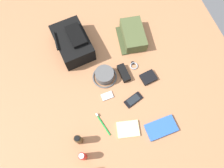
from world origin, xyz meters
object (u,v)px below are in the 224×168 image
at_px(bucket_hat, 105,75).
at_px(toothbrush, 102,123).
at_px(cologne_bottle, 79,140).
at_px(cell_phone, 133,100).
at_px(paperback_novel, 161,128).
at_px(wallet, 148,77).
at_px(sunglasses_case, 124,73).
at_px(toiletry_pouch, 133,35).
at_px(sunscreen_spray, 83,156).
at_px(backpack, 73,43).
at_px(wristwatch, 134,65).
at_px(notepad, 128,129).
at_px(media_player, 107,96).

distance_m(bucket_hat, toothbrush, 0.35).
bearing_deg(cologne_bottle, cell_phone, -69.91).
bearing_deg(paperback_novel, bucket_hat, 28.04).
xyz_separation_m(wallet, sunglasses_case, (0.09, 0.17, 0.01)).
bearing_deg(toiletry_pouch, sunscreen_spray, 141.45).
distance_m(cologne_bottle, wallet, 0.67).
relative_size(backpack, toothbrush, 2.17).
bearing_deg(bucket_hat, cologne_bottle, 143.44).
xyz_separation_m(paperback_novel, cell_phone, (0.25, 0.11, -0.00)).
bearing_deg(backpack, wallet, -132.43).
bearing_deg(paperback_novel, toothbrush, 67.42).
relative_size(toiletry_pouch, toothbrush, 1.68).
height_order(backpack, wristwatch, backpack).
height_order(toiletry_pouch, wallet, toiletry_pouch).
bearing_deg(cologne_bottle, sunglasses_case, -49.32).
bearing_deg(cell_phone, notepad, 150.43).
height_order(toiletry_pouch, sunglasses_case, toiletry_pouch).
bearing_deg(toiletry_pouch, notepad, 158.04).
bearing_deg(wristwatch, media_player, 122.89).
bearing_deg(wallet, notepad, 130.06).
height_order(paperback_novel, wristwatch, paperback_novel).
height_order(wallet, sunglasses_case, sunglasses_case).
distance_m(sunscreen_spray, cologne_bottle, 0.11).
bearing_deg(paperback_novel, cologne_bottle, 81.12).
distance_m(cologne_bottle, paperback_novel, 0.56).
bearing_deg(wristwatch, toiletry_pouch, -17.03).
distance_m(sunscreen_spray, sunglasses_case, 0.66).
bearing_deg(cologne_bottle, sunscreen_spray, 179.39).
bearing_deg(paperback_novel, cell_phone, 24.64).
distance_m(bucket_hat, cologne_bottle, 0.50).
bearing_deg(bucket_hat, wallet, -108.97).
height_order(paperback_novel, wallet, same).
xyz_separation_m(sunscreen_spray, cell_phone, (0.27, -0.44, -0.06)).
distance_m(media_player, toothbrush, 0.20).
bearing_deg(cell_phone, bucket_hat, 31.38).
height_order(wallet, notepad, wallet).
xyz_separation_m(bucket_hat, wallet, (-0.11, -0.31, -0.02)).
xyz_separation_m(media_player, wristwatch, (0.17, -0.27, 0.00)).
relative_size(bucket_hat, cell_phone, 1.27).
height_order(paperback_novel, cell_phone, paperback_novel).
distance_m(wristwatch, sunglasses_case, 0.11).
bearing_deg(backpack, bucket_hat, -153.89).
bearing_deg(toothbrush, paperback_novel, -112.58).
bearing_deg(cologne_bottle, toothbrush, -68.27).
distance_m(cologne_bottle, toothbrush, 0.20).
distance_m(wristwatch, toothbrush, 0.50).
distance_m(cologne_bottle, cell_phone, 0.47).
bearing_deg(wristwatch, toothbrush, 134.14).
xyz_separation_m(sunscreen_spray, paperback_novel, (0.02, -0.55, -0.05)).
bearing_deg(sunglasses_case, toothbrush, 134.39).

